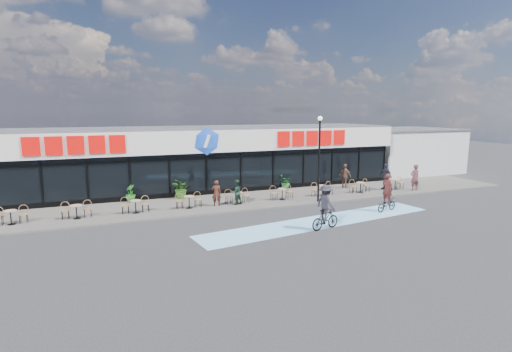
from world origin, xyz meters
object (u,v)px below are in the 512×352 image
Objects in this scene: pedestrian_b at (345,176)px; cyclist_b at (387,198)px; pedestrian_a at (385,176)px; pedestrian_c at (415,177)px; patron_right at (236,192)px; cyclist_a at (326,209)px; lamp_post at (319,152)px; potted_plant_mid at (182,189)px; potted_plant_left at (131,193)px; patron_left at (216,193)px; potted_plant_right at (286,182)px; bistro_set_0 at (11,215)px.

cyclist_b is (-1.57, -6.53, -0.20)m from pedestrian_b.
pedestrian_a reaches higher than pedestrian_c.
patron_right is 6.77m from cyclist_a.
lamp_post is 9.27m from potted_plant_mid.
pedestrian_a is at bearing 51.33° from cyclist_b.
potted_plant_mid is 4.08m from patron_right.
pedestrian_a reaches higher than potted_plant_left.
pedestrian_a is at bearing 170.34° from patron_right.
lamp_post is 6.88m from patron_left.
pedestrian_b is 0.80× the size of cyclist_b.
pedestrian_a is 6.30m from cyclist_b.
pedestrian_b is at bearing -179.43° from patron_right.
potted_plant_mid is 0.81× the size of patron_left.
pedestrian_b is 0.80× the size of cyclist_a.
pedestrian_b is (9.28, 1.99, 0.13)m from patron_right.
patron_right reaches higher than potted_plant_right.
potted_plant_left is 10.94m from potted_plant_right.
potted_plant_right is 9.84m from cyclist_a.
pedestrian_b is 10.71m from cyclist_a.
potted_plant_left is 0.69× the size of patron_left.
potted_plant_left is 0.49× the size of cyclist_a.
potted_plant_mid is at bearing -47.99° from patron_left.
pedestrian_a is (12.89, 0.34, 0.17)m from patron_left.
potted_plant_left is (6.09, 2.98, 0.09)m from bistro_set_0.
pedestrian_a is (6.69, -2.84, 0.43)m from potted_plant_right.
potted_plant_right is at bearing -20.54° from pedestrian_c.
pedestrian_a is at bearing -22.99° from potted_plant_right.
pedestrian_c is (13.40, -0.69, 0.18)m from patron_right.
lamp_post is 4.16× the size of potted_plant_mid.
cyclist_a is (-2.59, -5.07, -2.25)m from lamp_post.
cyclist_b reaches higher than patron_right.
cyclist_a is 5.51m from cyclist_b.
cyclist_b reaches higher than pedestrian_c.
potted_plant_mid reaches higher than bistro_set_0.
potted_plant_mid is 0.58× the size of cyclist_a.
potted_plant_right is (7.73, 0.22, -0.11)m from potted_plant_mid.
bistro_set_0 is 23.72m from pedestrian_a.
cyclist_a is at bearing -161.39° from cyclist_b.
cyclist_a is at bearing 31.51° from pedestrian_c.
cyclist_a reaches higher than pedestrian_c.
cyclist_b is (2.75, -7.76, 0.16)m from potted_plant_right.
potted_plant_mid is at bearing 65.09° from pedestrian_b.
lamp_post is at bearing 107.33° from pedestrian_b.
pedestrian_b is at bearing -4.78° from potted_plant_mid.
cyclist_a is (-6.79, -8.29, 0.04)m from pedestrian_b.
pedestrian_c is (16.17, -3.69, 0.30)m from potted_plant_mid.
potted_plant_right is 0.60× the size of pedestrian_b.
pedestrian_a reaches higher than potted_plant_mid.
lamp_post is 5.76m from patron_right.
cyclist_a is (5.26, -9.29, 0.29)m from potted_plant_mid.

